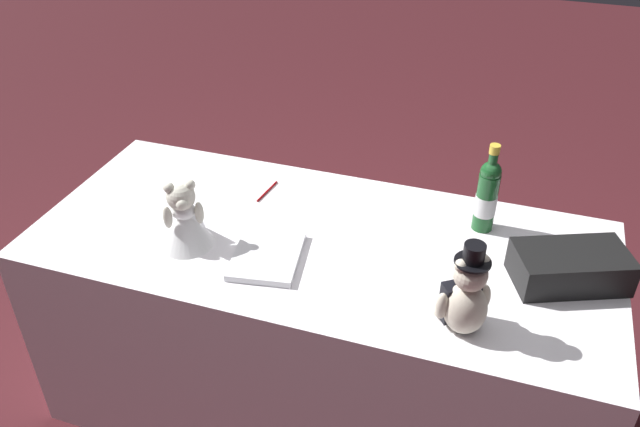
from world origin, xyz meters
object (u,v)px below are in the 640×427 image
(champagne_bottle, at_px, (487,195))
(gift_case_black, at_px, (570,267))
(teddy_bear_bride, at_px, (183,216))
(teddy_bear_groom, at_px, (465,297))
(guestbook, at_px, (267,256))
(signing_pen, at_px, (268,191))

(champagne_bottle, distance_m, gift_case_black, 0.35)
(teddy_bear_bride, bearing_deg, teddy_bear_groom, -7.55)
(teddy_bear_bride, xyz_separation_m, champagne_bottle, (0.90, 0.38, 0.03))
(champagne_bottle, bearing_deg, gift_case_black, -35.85)
(champagne_bottle, bearing_deg, teddy_bear_bride, -157.22)
(champagne_bottle, bearing_deg, teddy_bear_groom, -89.85)
(teddy_bear_groom, xyz_separation_m, gift_case_black, (0.27, 0.30, -0.06))
(teddy_bear_groom, bearing_deg, champagne_bottle, 90.15)
(guestbook, bearing_deg, champagne_bottle, 22.52)
(teddy_bear_bride, bearing_deg, champagne_bottle, 22.78)
(teddy_bear_groom, height_order, gift_case_black, teddy_bear_groom)
(gift_case_black, bearing_deg, signing_pen, 170.13)
(signing_pen, height_order, guestbook, guestbook)
(gift_case_black, relative_size, guestbook, 1.42)
(teddy_bear_groom, bearing_deg, gift_case_black, 47.56)
(signing_pen, distance_m, guestbook, 0.39)
(signing_pen, xyz_separation_m, guestbook, (0.15, -0.37, 0.01))
(guestbook, bearing_deg, signing_pen, 102.65)
(champagne_bottle, relative_size, signing_pen, 2.06)
(signing_pen, bearing_deg, champagne_bottle, 1.33)
(teddy_bear_bride, height_order, champagne_bottle, champagne_bottle)
(champagne_bottle, xyz_separation_m, signing_pen, (-0.77, -0.02, -0.13))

